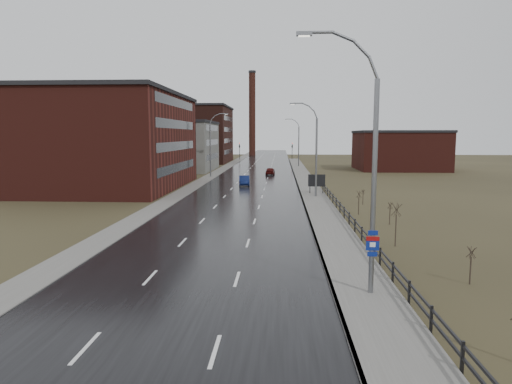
# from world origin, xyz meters

# --- Properties ---
(ground) EXTENTS (320.00, 320.00, 0.00)m
(ground) POSITION_xyz_m (0.00, 0.00, 0.00)
(ground) COLOR #2D2819
(ground) RESTS_ON ground
(road) EXTENTS (14.00, 300.00, 0.06)m
(road) POSITION_xyz_m (0.00, 60.00, 0.03)
(road) COLOR black
(road) RESTS_ON ground
(sidewalk_right) EXTENTS (3.20, 180.00, 0.18)m
(sidewalk_right) POSITION_xyz_m (8.60, 35.00, 0.09)
(sidewalk_right) COLOR #595651
(sidewalk_right) RESTS_ON ground
(curb_right) EXTENTS (0.16, 180.00, 0.18)m
(curb_right) POSITION_xyz_m (7.08, 35.00, 0.09)
(curb_right) COLOR slate
(curb_right) RESTS_ON ground
(sidewalk_left) EXTENTS (2.40, 260.00, 0.12)m
(sidewalk_left) POSITION_xyz_m (-8.20, 60.00, 0.06)
(sidewalk_left) COLOR #595651
(sidewalk_left) RESTS_ON ground
(warehouse_near) EXTENTS (22.44, 28.56, 13.50)m
(warehouse_near) POSITION_xyz_m (-20.99, 45.00, 6.76)
(warehouse_near) COLOR #471914
(warehouse_near) RESTS_ON ground
(warehouse_mid) EXTENTS (16.32, 20.40, 10.50)m
(warehouse_mid) POSITION_xyz_m (-17.99, 78.00, 5.26)
(warehouse_mid) COLOR slate
(warehouse_mid) RESTS_ON ground
(warehouse_far) EXTENTS (26.52, 24.48, 15.50)m
(warehouse_far) POSITION_xyz_m (-22.99, 108.00, 7.76)
(warehouse_far) COLOR #331611
(warehouse_far) RESTS_ON ground
(building_right) EXTENTS (18.36, 16.32, 8.50)m
(building_right) POSITION_xyz_m (30.30, 82.00, 4.26)
(building_right) COLOR #471914
(building_right) RESTS_ON ground
(smokestack) EXTENTS (2.70, 2.70, 30.70)m
(smokestack) POSITION_xyz_m (-6.00, 150.00, 15.50)
(smokestack) COLOR #331611
(smokestack) RESTS_ON ground
(streetlight_main) EXTENTS (3.91, 0.29, 12.11)m
(streetlight_main) POSITION_xyz_m (8.47, 2.00, 6.06)
(streetlight_main) COLOR slate
(streetlight_main) RESTS_ON ground
(streetlight_right_mid) EXTENTS (3.36, 0.28, 11.35)m
(streetlight_right_mid) POSITION_xyz_m (8.50, 36.00, 5.84)
(streetlight_right_mid) COLOR slate
(streetlight_right_mid) RESTS_ON ground
(streetlight_left) EXTENTS (3.36, 0.28, 11.35)m
(streetlight_left) POSITION_xyz_m (-7.70, 62.00, 5.84)
(streetlight_left) COLOR slate
(streetlight_left) RESTS_ON ground
(streetlight_right_far) EXTENTS (3.36, 0.28, 11.35)m
(streetlight_right_far) POSITION_xyz_m (8.50, 90.00, 5.84)
(streetlight_right_far) COLOR slate
(streetlight_right_far) RESTS_ON ground
(guardrail) EXTENTS (0.10, 53.05, 1.10)m
(guardrail) POSITION_xyz_m (10.30, 18.31, 0.71)
(guardrail) COLOR black
(guardrail) RESTS_ON ground
(shrub_b) EXTENTS (0.47, 0.49, 1.95)m
(shrub_b) POSITION_xyz_m (14.15, 3.96, 1.03)
(shrub_b) COLOR #382D23
(shrub_b) RESTS_ON ground
(shrub_c) EXTENTS (0.69, 0.73, 2.95)m
(shrub_c) POSITION_xyz_m (12.35, 11.81, 1.57)
(shrub_c) COLOR #382D23
(shrub_c) RESTS_ON ground
(shrub_d) EXTENTS (0.46, 0.48, 1.91)m
(shrub_d) POSITION_xyz_m (13.78, 19.54, 1.01)
(shrub_d) COLOR #382D23
(shrub_d) RESTS_ON ground
(shrub_e) EXTENTS (0.54, 0.57, 2.28)m
(shrub_e) POSITION_xyz_m (11.98, 24.33, 1.21)
(shrub_e) COLOR #382D23
(shrub_e) RESTS_ON ground
(shrub_f) EXTENTS (0.40, 0.42, 1.65)m
(shrub_f) POSITION_xyz_m (13.52, 30.75, 0.87)
(shrub_f) COLOR #382D23
(shrub_f) RESTS_ON ground
(billboard) EXTENTS (2.15, 0.17, 2.58)m
(billboard) POSITION_xyz_m (9.10, 38.74, 1.73)
(billboard) COLOR black
(billboard) RESTS_ON ground
(traffic_light_left) EXTENTS (0.58, 2.73, 5.30)m
(traffic_light_left) POSITION_xyz_m (-8.00, 120.00, 4.60)
(traffic_light_left) COLOR black
(traffic_light_left) RESTS_ON ground
(traffic_light_right) EXTENTS (0.58, 2.73, 5.30)m
(traffic_light_right) POSITION_xyz_m (8.00, 120.00, 4.60)
(traffic_light_right) COLOR black
(traffic_light_right) RESTS_ON ground
(car_near) EXTENTS (1.90, 4.47, 1.43)m
(car_near) POSITION_xyz_m (-0.88, 48.73, 0.72)
(car_near) COLOR #0E1947
(car_near) RESTS_ON ground
(car_far) EXTENTS (1.81, 4.16, 1.40)m
(car_far) POSITION_xyz_m (2.58, 67.19, 0.70)
(car_far) COLOR #410C0A
(car_far) RESTS_ON ground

